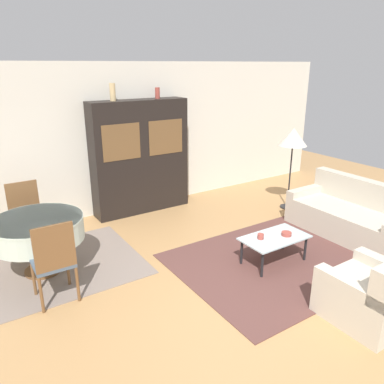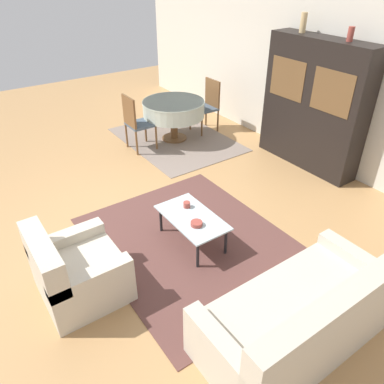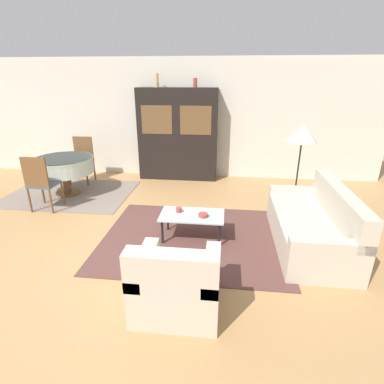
# 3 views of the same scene
# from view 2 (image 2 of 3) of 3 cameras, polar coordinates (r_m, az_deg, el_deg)

# --- Properties ---
(ground_plane) EXTENTS (14.00, 14.00, 0.00)m
(ground_plane) POSITION_cam_2_polar(r_m,az_deg,el_deg) (5.29, -11.01, -3.86)
(ground_plane) COLOR tan
(wall_back) EXTENTS (10.00, 0.06, 2.70)m
(wall_back) POSITION_cam_2_polar(r_m,az_deg,el_deg) (6.78, 17.61, 16.23)
(wall_back) COLOR beige
(wall_back) RESTS_ON ground_plane
(area_rug) EXTENTS (2.71, 2.21, 0.01)m
(area_rug) POSITION_cam_2_polar(r_m,az_deg,el_deg) (4.77, 0.10, -7.69)
(area_rug) COLOR brown
(area_rug) RESTS_ON ground_plane
(dining_rug) EXTENTS (2.48, 1.79, 0.01)m
(dining_rug) POSITION_cam_2_polar(r_m,az_deg,el_deg) (7.45, -2.44, 8.02)
(dining_rug) COLOR gray
(dining_rug) RESTS_ON ground_plane
(couch) EXTENTS (0.92, 1.90, 0.87)m
(couch) POSITION_cam_2_polar(r_m,az_deg,el_deg) (3.71, 16.48, -17.89)
(couch) COLOR beige
(couch) RESTS_ON ground_plane
(armchair) EXTENTS (0.87, 0.83, 0.84)m
(armchair) POSITION_cam_2_polar(r_m,az_deg,el_deg) (4.13, -17.28, -11.54)
(armchair) COLOR beige
(armchair) RESTS_ON ground_plane
(coffee_table) EXTENTS (0.94, 0.53, 0.38)m
(coffee_table) POSITION_cam_2_polar(r_m,az_deg,el_deg) (4.57, 0.00, -4.20)
(coffee_table) COLOR black
(coffee_table) RESTS_ON area_rug
(display_cabinet) EXTENTS (1.80, 0.42, 2.06)m
(display_cabinet) POSITION_cam_2_polar(r_m,az_deg,el_deg) (6.48, 18.02, 12.45)
(display_cabinet) COLOR black
(display_cabinet) RESTS_ON ground_plane
(dining_table) EXTENTS (1.17, 1.17, 0.76)m
(dining_table) POSITION_cam_2_polar(r_m,az_deg,el_deg) (7.25, -2.82, 12.51)
(dining_table) COLOR brown
(dining_table) RESTS_ON dining_rug
(dining_chair_near) EXTENTS (0.44, 0.44, 1.01)m
(dining_chair_near) POSITION_cam_2_polar(r_m,az_deg,el_deg) (6.89, -8.61, 10.76)
(dining_chair_near) COLOR brown
(dining_chair_near) RESTS_ON dining_rug
(dining_chair_far) EXTENTS (0.44, 0.44, 1.01)m
(dining_chair_far) POSITION_cam_2_polar(r_m,az_deg,el_deg) (7.70, 2.44, 13.41)
(dining_chair_far) COLOR brown
(dining_chair_far) RESTS_ON dining_rug
(cup) EXTENTS (0.09, 0.09, 0.07)m
(cup) POSITION_cam_2_polar(r_m,az_deg,el_deg) (4.69, -0.80, -1.94)
(cup) COLOR #9E4238
(cup) RESTS_ON coffee_table
(bowl) EXTENTS (0.14, 0.14, 0.05)m
(bowl) POSITION_cam_2_polar(r_m,az_deg,el_deg) (4.40, 0.69, -4.83)
(bowl) COLOR #9E4238
(bowl) RESTS_ON coffee_table
(vase_tall) EXTENTS (0.10, 0.10, 0.29)m
(vase_tall) POSITION_cam_2_polar(r_m,az_deg,el_deg) (6.48, 16.62, 23.51)
(vase_tall) COLOR tan
(vase_tall) RESTS_ON display_cabinet
(vase_short) EXTENTS (0.09, 0.09, 0.19)m
(vase_short) POSITION_cam_2_polar(r_m,az_deg,el_deg) (5.99, 23.03, 21.28)
(vase_short) COLOR #9E4238
(vase_short) RESTS_ON display_cabinet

